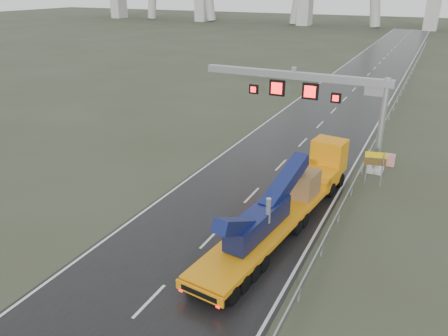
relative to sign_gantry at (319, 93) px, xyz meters
The scene contains 7 objects.
ground 18.96m from the sign_gantry, 96.67° to the right, with size 400.00×400.00×0.00m, color #353827.
road 22.81m from the sign_gantry, 95.46° to the left, with size 11.00×200.00×0.02m, color black.
guardrail 13.57m from the sign_gantry, 71.60° to the left, with size 0.20×140.00×1.40m, color gray, non-canonical shape.
sign_gantry is the anchor object (origin of this frame).
heavy_haul_truck 10.45m from the sign_gantry, 82.55° to the right, with size 4.30×16.94×3.94m.
exit_sign_pair 6.79m from the sign_gantry, 27.22° to the right, with size 1.48×0.37×2.56m.
striped_barrier 7.84m from the sign_gantry, 16.46° to the left, with size 0.60×0.32×1.01m, color red.
Camera 1 is at (10.08, -14.78, 13.35)m, focal length 35.00 mm.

